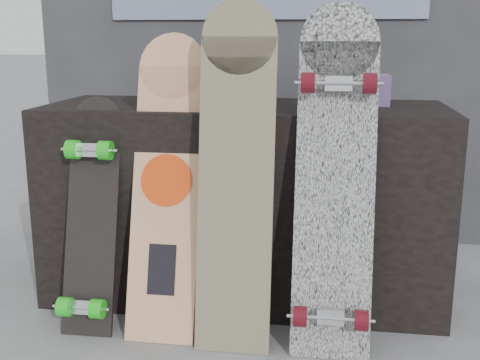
% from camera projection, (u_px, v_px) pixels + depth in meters
% --- Properties ---
extents(ground, '(60.00, 60.00, 0.00)m').
position_uv_depth(ground, '(225.00, 348.00, 2.12)').
color(ground, slate).
rests_on(ground, ground).
extents(vendor_table, '(1.60, 0.60, 0.80)m').
position_uv_depth(vendor_table, '(245.00, 201.00, 2.50)').
color(vendor_table, black).
rests_on(vendor_table, ground).
extents(booth, '(2.40, 0.22, 2.20)m').
position_uv_depth(booth, '(267.00, 29.00, 3.16)').
color(booth, '#323237').
rests_on(booth, ground).
extents(merch_box_purple, '(0.18, 0.12, 0.10)m').
position_uv_depth(merch_box_purple, '(166.00, 91.00, 2.46)').
color(merch_box_purple, navy).
rests_on(merch_box_purple, vendor_table).
extents(merch_box_small, '(0.14, 0.14, 0.12)m').
position_uv_depth(merch_box_small, '(371.00, 90.00, 2.40)').
color(merch_box_small, navy).
rests_on(merch_box_small, vendor_table).
extents(merch_box_flat, '(0.22, 0.10, 0.06)m').
position_uv_depth(merch_box_flat, '(243.00, 94.00, 2.54)').
color(merch_box_flat, '#D1B78C').
rests_on(merch_box_flat, vendor_table).
extents(longboard_geisha, '(0.25, 0.36, 1.09)m').
position_uv_depth(longboard_geisha, '(167.00, 176.00, 2.19)').
color(longboard_geisha, '#CEBC8B').
rests_on(longboard_geisha, ground).
extents(longboard_celtic, '(0.26, 0.24, 1.20)m').
position_uv_depth(longboard_celtic, '(236.00, 166.00, 2.06)').
color(longboard_celtic, '#C5B586').
rests_on(longboard_celtic, ground).
extents(longboard_cascadia, '(0.27, 0.34, 1.19)m').
position_uv_depth(longboard_cascadia, '(335.00, 174.00, 2.03)').
color(longboard_cascadia, white).
rests_on(longboard_cascadia, ground).
extents(skateboard_dark, '(0.19, 0.32, 0.85)m').
position_uv_depth(skateboard_dark, '(91.00, 213.00, 2.21)').
color(skateboard_dark, black).
rests_on(skateboard_dark, ground).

